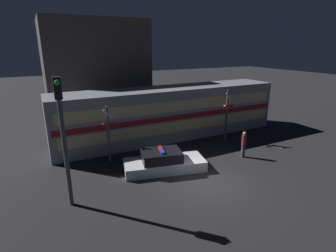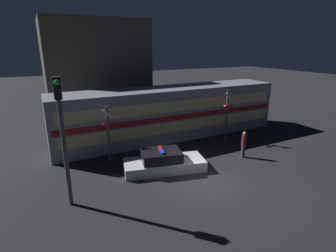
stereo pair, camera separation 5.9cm
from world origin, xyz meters
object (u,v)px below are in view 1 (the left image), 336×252
Objects in this scene: police_car at (164,162)px; crossing_signal_near at (227,113)px; pedestrian at (244,144)px; traffic_light_corner at (63,133)px; train at (171,112)px.

crossing_signal_near is (6.39, 2.31, 1.68)m from police_car.
crossing_signal_near is (0.97, 2.98, 1.27)m from pedestrian.
crossing_signal_near is 0.67× the size of traffic_light_corner.
pedestrian is (2.30, -5.80, -1.06)m from train.
crossing_signal_near is at bearing 32.94° from police_car.
crossing_signal_near is at bearing 72.03° from pedestrian.
train reaches higher than police_car.
crossing_signal_near is 12.28m from traffic_light_corner.
train is at bearing 37.13° from traffic_light_corner.
crossing_signal_near is (3.27, -2.81, 0.20)m from train.
traffic_light_corner is at bearing -163.06° from crossing_signal_near.
pedestrian is (5.42, -0.67, 0.41)m from police_car.
train is 6.33m from pedestrian.
pedestrian reaches higher than police_car.
police_car is 6.21m from traffic_light_corner.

